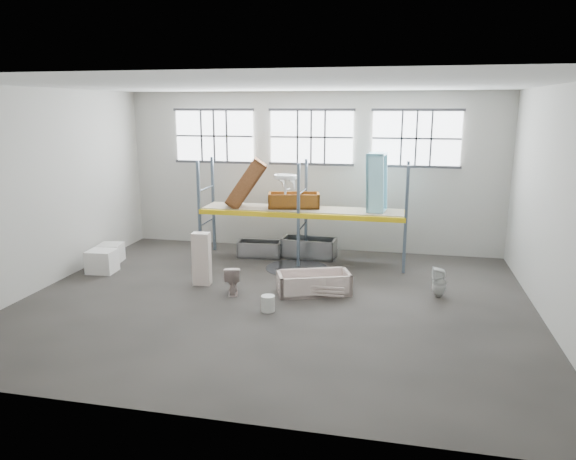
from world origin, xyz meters
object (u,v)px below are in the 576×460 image
(steel_tub_right, at_px, (309,248))
(rust_tub_flat, at_px, (294,200))
(toilet_white, at_px, (439,282))
(blue_tub_upright, at_px, (377,183))
(bucket, at_px, (268,303))
(steel_tub_left, at_px, (260,249))
(toilet_beige, at_px, (233,279))
(carton_near, at_px, (102,261))
(cistern_tall, at_px, (202,259))
(bathtub_beige, at_px, (314,283))

(steel_tub_right, xyz_separation_m, rust_tub_flat, (-0.42, -0.31, 1.52))
(toilet_white, distance_m, steel_tub_right, 4.63)
(blue_tub_upright, distance_m, bucket, 5.28)
(steel_tub_left, bearing_deg, toilet_beige, -86.40)
(steel_tub_left, xyz_separation_m, steel_tub_right, (1.50, 0.26, 0.06))
(blue_tub_upright, bearing_deg, steel_tub_right, 172.28)
(steel_tub_right, relative_size, carton_near, 2.20)
(cistern_tall, bearing_deg, toilet_beige, -30.15)
(bathtub_beige, relative_size, rust_tub_flat, 1.18)
(bathtub_beige, bearing_deg, bucket, -140.07)
(bathtub_beige, xyz_separation_m, bucket, (-0.81, -1.42, -0.08))
(rust_tub_flat, distance_m, bucket, 4.57)
(bucket, bearing_deg, carton_near, 160.76)
(cistern_tall, bearing_deg, carton_near, 168.61)
(toilet_beige, bearing_deg, bucket, 123.97)
(toilet_beige, distance_m, cistern_tall, 1.14)
(bathtub_beige, height_order, cistern_tall, cistern_tall)
(toilet_beige, height_order, rust_tub_flat, rust_tub_flat)
(steel_tub_right, relative_size, blue_tub_upright, 0.94)
(bathtub_beige, distance_m, toilet_beige, 2.02)
(cistern_tall, bearing_deg, steel_tub_right, 49.60)
(bathtub_beige, relative_size, steel_tub_right, 1.09)
(cistern_tall, relative_size, carton_near, 1.87)
(blue_tub_upright, relative_size, bucket, 4.74)
(toilet_white, bearing_deg, bucket, -68.67)
(steel_tub_left, relative_size, blue_tub_upright, 0.76)
(steel_tub_left, xyz_separation_m, blue_tub_upright, (3.50, -0.01, 2.15))
(carton_near, bearing_deg, bathtub_beige, -3.96)
(toilet_white, relative_size, steel_tub_left, 0.56)
(steel_tub_right, bearing_deg, carton_near, -153.17)
(bathtub_beige, distance_m, steel_tub_right, 3.22)
(blue_tub_upright, relative_size, carton_near, 2.34)
(toilet_beige, xyz_separation_m, steel_tub_left, (-0.21, 3.34, -0.12))
(blue_tub_upright, height_order, bucket, blue_tub_upright)
(cistern_tall, height_order, blue_tub_upright, blue_tub_upright)
(rust_tub_flat, bearing_deg, steel_tub_left, 177.52)
(cistern_tall, distance_m, steel_tub_left, 3.00)
(steel_tub_right, bearing_deg, toilet_beige, -109.78)
(bathtub_beige, height_order, toilet_beige, toilet_beige)
(cistern_tall, relative_size, steel_tub_left, 1.04)
(toilet_beige, relative_size, steel_tub_right, 0.44)
(toilet_white, relative_size, blue_tub_upright, 0.43)
(toilet_beige, xyz_separation_m, bucket, (1.16, -0.97, -0.18))
(bucket, height_order, carton_near, carton_near)
(toilet_beige, relative_size, bucket, 1.97)
(toilet_beige, xyz_separation_m, cistern_tall, (-0.98, 0.48, 0.33))
(bathtub_beige, bearing_deg, steel_tub_right, 81.90)
(toilet_white, relative_size, bucket, 2.02)
(rust_tub_flat, xyz_separation_m, carton_near, (-4.98, -2.42, -1.50))
(steel_tub_right, bearing_deg, bucket, -91.72)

